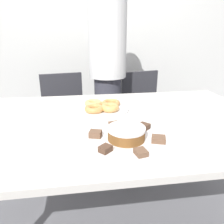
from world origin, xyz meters
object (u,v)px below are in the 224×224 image
at_px(office_chair_left, 66,124).
at_px(office_chair_right, 145,119).
at_px(frosted_cake, 126,133).
at_px(plate_cake, 126,140).
at_px(person_standing, 108,69).
at_px(plate_donuts, 102,109).
at_px(napkin, 178,107).

distance_m(office_chair_left, office_chair_right, 0.79).
bearing_deg(frosted_cake, office_chair_left, 107.14).
bearing_deg(office_chair_left, plate_cake, -82.42).
relative_size(person_standing, plate_cake, 4.43).
bearing_deg(plate_donuts, plate_cake, -81.53).
distance_m(office_chair_left, plate_cake, 1.25).
distance_m(plate_cake, plate_donuts, 0.44).
relative_size(plate_cake, plate_donuts, 1.18).
relative_size(frosted_cake, napkin, 1.26).
height_order(office_chair_left, office_chair_right, same).
xyz_separation_m(plate_cake, napkin, (0.42, 0.41, -0.00)).
relative_size(office_chair_left, napkin, 6.57).
bearing_deg(napkin, office_chair_right, 88.98).
xyz_separation_m(office_chair_left, plate_cake, (0.35, -1.14, 0.38)).
xyz_separation_m(office_chair_right, plate_donuts, (-0.50, -0.71, 0.38)).
relative_size(plate_donuts, napkin, 2.53).
bearing_deg(person_standing, plate_donuts, -100.05).
distance_m(office_chair_left, napkin, 1.13).
bearing_deg(frosted_cake, plate_donuts, 98.47).
bearing_deg(person_standing, frosted_cake, -92.85).
distance_m(plate_cake, frosted_cake, 0.03).
xyz_separation_m(person_standing, frosted_cake, (-0.05, -1.10, -0.11)).
relative_size(office_chair_right, napkin, 6.57).
bearing_deg(plate_donuts, napkin, -2.77).
bearing_deg(office_chair_right, plate_donuts, -138.59).
bearing_deg(frosted_cake, office_chair_right, 68.97).
xyz_separation_m(office_chair_left, office_chair_right, (0.79, -0.00, 0.00)).
xyz_separation_m(office_chair_left, frosted_cake, (0.35, -1.14, 0.42)).
bearing_deg(office_chair_left, frosted_cake, -82.42).
relative_size(person_standing, napkin, 13.21).
height_order(plate_donuts, napkin, plate_donuts).
xyz_separation_m(office_chair_right, frosted_cake, (-0.44, -1.14, 0.42)).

